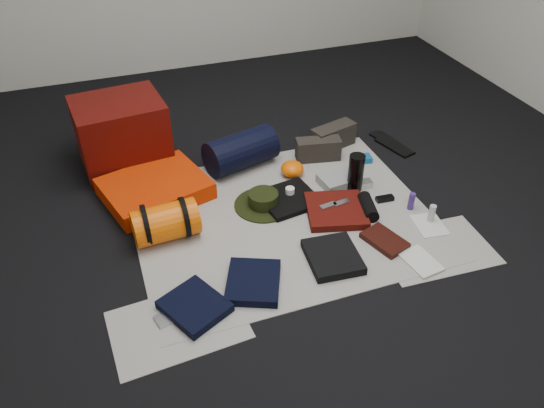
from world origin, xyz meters
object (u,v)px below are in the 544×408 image
object	(u,v)px
stuff_sack	(166,222)
navy_duffel	(241,151)
water_bottle	(356,173)
compact_camera	(363,184)
sleeping_pad	(155,189)
paperback_book	(385,240)
red_cabinet	(122,134)

from	to	relation	value
stuff_sack	navy_duffel	world-z (taller)	navy_duffel
stuff_sack	navy_duffel	xyz separation A→B (m)	(0.57, 0.52, 0.02)
stuff_sack	water_bottle	bearing A→B (deg)	3.32
stuff_sack	navy_duffel	size ratio (longest dim) A/B	0.77
water_bottle	compact_camera	bearing A→B (deg)	-2.30
sleeping_pad	stuff_sack	world-z (taller)	stuff_sack
navy_duffel	paperback_book	world-z (taller)	navy_duffel
sleeping_pad	navy_duffel	distance (m)	0.58
water_bottle	paperback_book	size ratio (longest dim) A/B	1.02
paperback_book	red_cabinet	bearing A→B (deg)	115.00
sleeping_pad	paperback_book	distance (m)	1.33
stuff_sack	compact_camera	size ratio (longest dim) A/B	3.34
red_cabinet	water_bottle	bearing A→B (deg)	-37.14
sleeping_pad	stuff_sack	distance (m)	0.39
red_cabinet	paperback_book	xyz separation A→B (m)	(1.16, -1.23, -0.19)
water_bottle	paperback_book	distance (m)	0.51
red_cabinet	stuff_sack	distance (m)	0.82
stuff_sack	paperback_book	distance (m)	1.14
sleeping_pad	water_bottle	bearing A→B (deg)	-16.06
sleeping_pad	navy_duffel	xyz separation A→B (m)	(0.56, 0.13, 0.06)
compact_camera	paperback_book	size ratio (longest dim) A/B	0.44
navy_duffel	water_bottle	world-z (taller)	water_bottle
sleeping_pad	compact_camera	bearing A→B (deg)	-15.39
red_cabinet	stuff_sack	xyz separation A→B (m)	(0.11, -0.81, -0.11)
paperback_book	stuff_sack	bearing A→B (deg)	139.71
red_cabinet	compact_camera	size ratio (longest dim) A/B	5.18
navy_duffel	water_bottle	bearing A→B (deg)	-54.78
red_cabinet	sleeping_pad	size ratio (longest dim) A/B	0.92
navy_duffel	paperback_book	size ratio (longest dim) A/B	1.93
red_cabinet	water_bottle	xyz separation A→B (m)	(1.23, -0.74, -0.09)
stuff_sack	compact_camera	bearing A→B (deg)	3.04
stuff_sack	paperback_book	size ratio (longest dim) A/B	1.48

